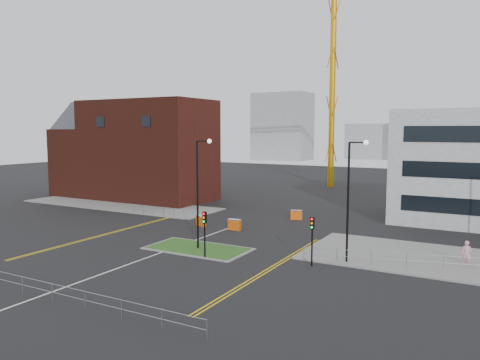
% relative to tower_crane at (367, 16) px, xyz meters
% --- Properties ---
extents(ground, '(200.00, 200.00, 0.00)m').
position_rel_tower_crane_xyz_m(ground, '(-3.53, -55.50, -28.46)').
color(ground, black).
rests_on(ground, ground).
extents(pavement_left, '(28.00, 8.00, 0.12)m').
position_rel_tower_crane_xyz_m(pavement_left, '(-23.53, -33.50, -28.40)').
color(pavement_left, slate).
rests_on(pavement_left, ground).
extents(pavement_right, '(24.00, 10.00, 0.12)m').
position_rel_tower_crane_xyz_m(pavement_right, '(18.47, -41.50, -28.40)').
color(pavement_right, slate).
rests_on(pavement_right, ground).
extents(island_kerb, '(8.60, 4.60, 0.08)m').
position_rel_tower_crane_xyz_m(island_kerb, '(-1.53, -47.50, -28.42)').
color(island_kerb, slate).
rests_on(island_kerb, ground).
extents(grass_island, '(8.00, 4.00, 0.12)m').
position_rel_tower_crane_xyz_m(grass_island, '(-1.53, -47.50, -28.40)').
color(grass_island, '#2B531B').
rests_on(grass_island, ground).
extents(brick_building, '(24.20, 10.07, 14.24)m').
position_rel_tower_crane_xyz_m(brick_building, '(-26.50, -27.50, -21.61)').
color(brick_building, '#4E1D13').
rests_on(brick_building, ground).
extents(tower_crane, '(52.88, 5.74, 41.48)m').
position_rel_tower_crane_xyz_m(tower_crane, '(0.00, 0.00, 0.00)').
color(tower_crane, orange).
rests_on(tower_crane, ground).
extents(streetlamp_island, '(1.46, 0.36, 9.18)m').
position_rel_tower_crane_xyz_m(streetlamp_island, '(-1.31, -47.50, -23.05)').
color(streetlamp_island, black).
rests_on(streetlamp_island, ground).
extents(streetlamp_right_near, '(1.46, 0.36, 9.18)m').
position_rel_tower_crane_xyz_m(streetlamp_right_near, '(10.69, -45.50, -23.05)').
color(streetlamp_right_near, black).
rests_on(streetlamp_right_near, ground).
extents(traffic_light_island, '(0.28, 0.33, 3.65)m').
position_rel_tower_crane_xyz_m(traffic_light_island, '(0.47, -49.52, -25.89)').
color(traffic_light_island, black).
rests_on(traffic_light_island, ground).
extents(traffic_light_right, '(0.28, 0.33, 3.65)m').
position_rel_tower_crane_xyz_m(traffic_light_right, '(8.47, -47.52, -25.89)').
color(traffic_light_right, black).
rests_on(traffic_light_right, ground).
extents(railing_front, '(24.05, 0.05, 1.10)m').
position_rel_tower_crane_xyz_m(railing_front, '(-3.53, -61.50, -27.68)').
color(railing_front, gray).
rests_on(railing_front, ground).
extents(railing_left, '(6.05, 0.05, 1.10)m').
position_rel_tower_crane_xyz_m(railing_left, '(-14.53, -37.50, -27.71)').
color(railing_left, gray).
rests_on(railing_left, ground).
extents(railing_right, '(19.05, 5.05, 1.10)m').
position_rel_tower_crane_xyz_m(railing_right, '(16.97, -44.00, -27.68)').
color(railing_right, gray).
rests_on(railing_right, ground).
extents(centre_line, '(0.15, 30.00, 0.01)m').
position_rel_tower_crane_xyz_m(centre_line, '(-3.53, -53.50, -28.45)').
color(centre_line, silver).
rests_on(centre_line, ground).
extents(yellow_left_a, '(0.12, 24.00, 0.01)m').
position_rel_tower_crane_xyz_m(yellow_left_a, '(-12.53, -45.50, -28.45)').
color(yellow_left_a, gold).
rests_on(yellow_left_a, ground).
extents(yellow_left_b, '(0.12, 24.00, 0.01)m').
position_rel_tower_crane_xyz_m(yellow_left_b, '(-12.23, -45.50, -28.45)').
color(yellow_left_b, gold).
rests_on(yellow_left_b, ground).
extents(yellow_right_a, '(0.12, 20.00, 0.01)m').
position_rel_tower_crane_xyz_m(yellow_right_a, '(5.97, -49.50, -28.45)').
color(yellow_right_a, gold).
rests_on(yellow_right_a, ground).
extents(yellow_right_b, '(0.12, 20.00, 0.01)m').
position_rel_tower_crane_xyz_m(yellow_right_b, '(6.27, -49.50, -28.45)').
color(yellow_right_b, gold).
rests_on(yellow_right_b, ground).
extents(skyline_a, '(18.00, 12.00, 22.00)m').
position_rel_tower_crane_xyz_m(skyline_a, '(-43.53, 64.50, -17.46)').
color(skyline_a, gray).
rests_on(skyline_a, ground).
extents(skyline_b, '(24.00, 12.00, 16.00)m').
position_rel_tower_crane_xyz_m(skyline_b, '(6.47, 74.50, -20.46)').
color(skyline_b, gray).
rests_on(skyline_b, ground).
extents(skyline_d, '(30.00, 12.00, 12.00)m').
position_rel_tower_crane_xyz_m(skyline_d, '(-11.53, 84.50, -22.46)').
color(skyline_d, gray).
rests_on(skyline_d, ground).
extents(pedestrian, '(0.70, 0.47, 1.87)m').
position_rel_tower_crane_xyz_m(pedestrian, '(18.34, -42.04, -27.52)').
color(pedestrian, '#F8A0C0').
rests_on(pedestrian, ground).
extents(barrier_left, '(1.35, 0.86, 1.08)m').
position_rel_tower_crane_xyz_m(barrier_left, '(-6.56, -39.50, -27.87)').
color(barrier_left, '#C74E0B').
rests_on(barrier_left, ground).
extents(barrier_mid, '(1.31, 0.46, 1.10)m').
position_rel_tower_crane_xyz_m(barrier_mid, '(-2.59, -39.50, -27.86)').
color(barrier_mid, '#D34F0B').
rests_on(barrier_mid, ground).
extents(barrier_right, '(1.33, 0.84, 1.07)m').
position_rel_tower_crane_xyz_m(barrier_right, '(0.74, -31.50, -27.88)').
color(barrier_right, '#F45A0D').
rests_on(barrier_right, ground).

